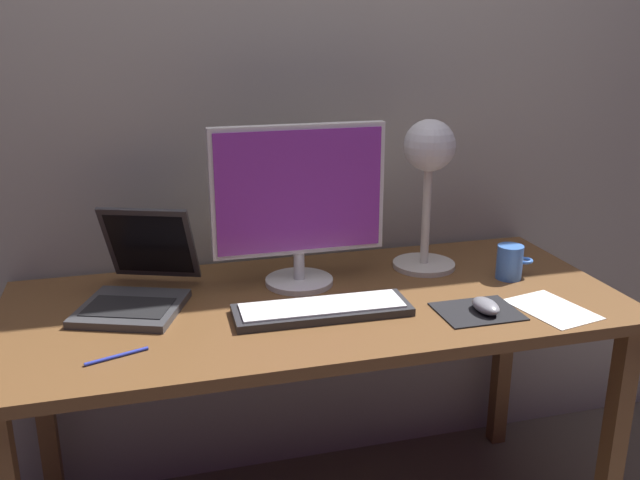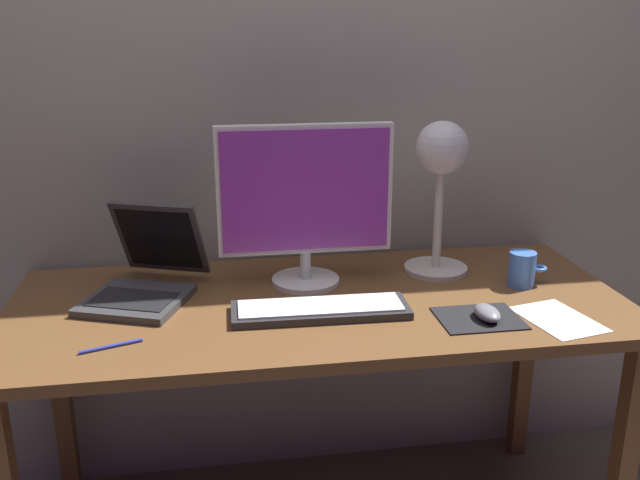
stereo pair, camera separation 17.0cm
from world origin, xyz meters
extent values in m
cube|color=#9E998E|center=(0.00, 0.40, 1.30)|extent=(4.80, 0.06, 2.60)
cube|color=brown|center=(0.00, 0.00, 0.72)|extent=(1.60, 0.70, 0.03)
cube|color=brown|center=(0.74, -0.29, 0.35)|extent=(0.05, 0.05, 0.71)
cube|color=brown|center=(-0.74, 0.29, 0.35)|extent=(0.05, 0.05, 0.71)
cube|color=brown|center=(0.74, 0.29, 0.35)|extent=(0.05, 0.05, 0.71)
cylinder|color=silver|center=(-0.02, 0.12, 0.75)|extent=(0.19, 0.19, 0.01)
cylinder|color=silver|center=(-0.02, 0.12, 0.79)|extent=(0.03, 0.03, 0.08)
cube|color=silver|center=(-0.02, 0.12, 1.01)|extent=(0.47, 0.03, 0.35)
cube|color=purple|center=(-0.02, 0.11, 1.01)|extent=(0.45, 0.00, 0.32)
cube|color=#28282B|center=(-0.01, -0.09, 0.75)|extent=(0.44, 0.15, 0.02)
cube|color=silver|center=(-0.01, -0.09, 0.76)|extent=(0.41, 0.12, 0.01)
cube|color=#38383A|center=(-0.47, 0.05, 0.75)|extent=(0.31, 0.31, 0.02)
cube|color=black|center=(-0.48, 0.03, 0.76)|extent=(0.24, 0.19, 0.00)
cube|color=#38383A|center=(-0.41, 0.20, 0.87)|extent=(0.26, 0.19, 0.22)
cube|color=black|center=(-0.41, 0.20, 0.87)|extent=(0.23, 0.16, 0.19)
cylinder|color=beige|center=(0.37, 0.16, 0.75)|extent=(0.18, 0.18, 0.01)
cylinder|color=silver|center=(0.37, 0.16, 0.91)|extent=(0.02, 0.02, 0.32)
sphere|color=silver|center=(0.37, 0.16, 1.10)|extent=(0.15, 0.15, 0.15)
sphere|color=#FFEAB2|center=(0.37, 0.15, 1.07)|extent=(0.05, 0.05, 0.05)
cube|color=black|center=(0.37, -0.18, 0.74)|extent=(0.20, 0.16, 0.00)
ellipsoid|color=slate|center=(0.38, -0.19, 0.76)|extent=(0.06, 0.10, 0.03)
cylinder|color=#3F72CC|center=(0.56, 0.01, 0.79)|extent=(0.07, 0.07, 0.10)
torus|color=#3F72CC|center=(0.61, 0.01, 0.79)|extent=(0.05, 0.05, 0.01)
cube|color=white|center=(0.56, -0.22, 0.74)|extent=(0.19, 0.24, 0.00)
cylinder|color=#2633A5|center=(-0.50, -0.20, 0.74)|extent=(0.14, 0.05, 0.01)
camera|label=1|loc=(-0.43, -1.61, 1.44)|focal=38.85mm
camera|label=2|loc=(-0.26, -1.65, 1.44)|focal=38.85mm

